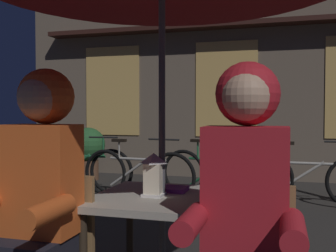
% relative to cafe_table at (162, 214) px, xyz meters
% --- Properties ---
extents(cafe_table, '(0.72, 0.72, 0.74)m').
position_rel_cafe_table_xyz_m(cafe_table, '(0.00, 0.00, 0.00)').
color(cafe_table, '#B2AD9E').
rests_on(cafe_table, ground_plane).
extents(lantern, '(0.11, 0.11, 0.23)m').
position_rel_cafe_table_xyz_m(lantern, '(-0.04, -0.03, 0.22)').
color(lantern, white).
rests_on(lantern, cafe_table).
extents(person_left_hooded, '(0.45, 0.56, 1.40)m').
position_rel_cafe_table_xyz_m(person_left_hooded, '(-0.48, -0.43, 0.21)').
color(person_left_hooded, black).
rests_on(person_left_hooded, ground_plane).
extents(person_right_hooded, '(0.45, 0.56, 1.40)m').
position_rel_cafe_table_xyz_m(person_right_hooded, '(0.48, -0.43, 0.21)').
color(person_right_hooded, black).
rests_on(person_right_hooded, ground_plane).
extents(shopfront_building, '(10.00, 0.93, 6.20)m').
position_rel_cafe_table_xyz_m(shopfront_building, '(0.75, 5.40, 2.45)').
color(shopfront_building, '#6B5B4C').
rests_on(shopfront_building, ground_plane).
extents(bicycle_nearest, '(1.68, 0.13, 0.84)m').
position_rel_cafe_table_xyz_m(bicycle_nearest, '(-2.27, 3.23, -0.29)').
color(bicycle_nearest, black).
rests_on(bicycle_nearest, ground_plane).
extents(bicycle_second, '(1.68, 0.21, 0.84)m').
position_rel_cafe_table_xyz_m(bicycle_second, '(-1.29, 3.09, -0.29)').
color(bicycle_second, black).
rests_on(bicycle_second, ground_plane).
extents(bicycle_third, '(1.64, 0.45, 0.84)m').
position_rel_cafe_table_xyz_m(bicycle_third, '(-0.23, 3.30, -0.29)').
color(bicycle_third, black).
rests_on(bicycle_third, ground_plane).
extents(bicycle_fourth, '(1.68, 0.10, 0.84)m').
position_rel_cafe_table_xyz_m(bicycle_fourth, '(0.95, 3.25, -0.29)').
color(bicycle_fourth, black).
rests_on(bicycle_fourth, ground_plane).
extents(book, '(0.20, 0.14, 0.02)m').
position_rel_cafe_table_xyz_m(book, '(0.01, 0.12, 0.11)').
color(book, '#661E7A').
rests_on(book, cafe_table).
extents(potted_plant, '(0.60, 0.60, 0.92)m').
position_rel_cafe_table_xyz_m(potted_plant, '(-2.67, 4.30, -0.09)').
color(potted_plant, brown).
rests_on(potted_plant, ground_plane).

